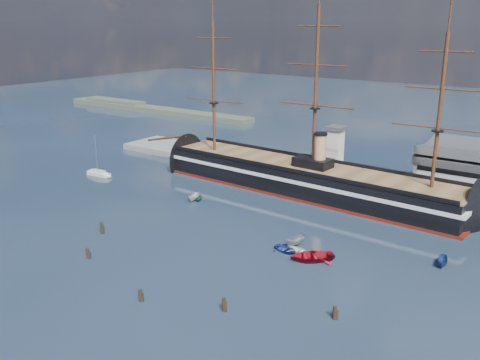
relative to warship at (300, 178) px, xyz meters
The scene contains 18 objects.
ground 20.43m from the warship, 87.31° to the right, with size 600.00×600.00×0.00m, color #1D2A38.
quay 19.80m from the warship, 55.64° to the left, with size 180.00×18.00×2.00m, color slate.
quay_tower 14.74m from the warship, 73.14° to the left, with size 5.00×5.00×15.00m.
shoreline 157.34m from the warship, 151.53° to the left, with size 120.00×10.00×4.00m.
warship is the anchor object (origin of this frame).
sailboat 62.61m from the warship, 159.26° to the right, with size 8.23×2.92×12.93m.
motorboat_a 30.37m from the warship, 129.11° to the right, with size 5.88×2.15×2.35m, color silver.
motorboat_b 41.62m from the warship, 64.70° to the right, with size 3.46×1.38×1.61m, color navy.
motorboat_c 38.38m from the warship, 62.21° to the right, with size 6.40×2.35×2.56m, color gray.
motorboat_d 29.22m from the warship, 128.73° to the right, with size 6.71×2.91×2.46m, color #286450.
motorboat_e 41.36m from the warship, 61.09° to the right, with size 2.96×1.18×1.38m, color white.
motorboat_f 52.85m from the warship, 28.92° to the right, with size 5.60×2.05×2.24m, color navy.
motorboat_g 44.99m from the warship, 57.73° to the right, with size 5.60×2.24×2.61m, color #A50F1E.
piling_near_left 64.83m from the warship, 101.91° to the right, with size 0.64×0.64×2.91m, color black.
piling_near_mid 69.93m from the warship, 83.54° to the right, with size 0.64×0.64×2.92m, color black.
piling_near_right 67.34m from the warship, 71.40° to the right, with size 0.64×0.64×3.19m, color black.
piling_far_right 66.93m from the warship, 55.95° to the right, with size 0.64×0.64×3.04m, color black.
piling_extra 57.19m from the warship, 111.72° to the right, with size 0.64×0.64×3.53m, color black.
Camera 1 is at (68.10, -66.03, 46.24)m, focal length 40.00 mm.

